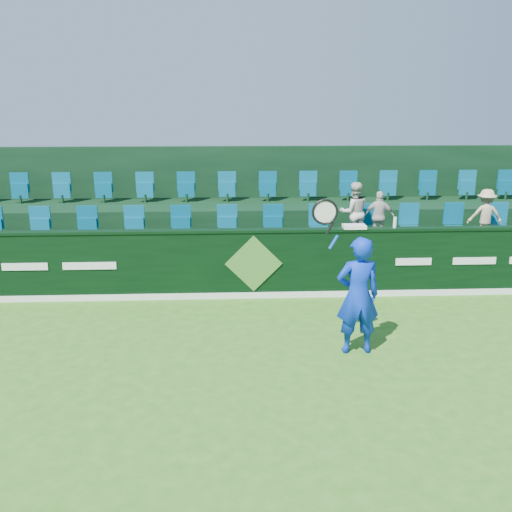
{
  "coord_description": "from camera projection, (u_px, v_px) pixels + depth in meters",
  "views": [
    {
      "loc": [
        -0.45,
        -6.55,
        3.71
      ],
      "look_at": [
        -0.01,
        2.8,
        1.15
      ],
      "focal_mm": 40.0,
      "sensor_mm": 36.0,
      "label": 1
    }
  ],
  "objects": [
    {
      "name": "ground",
      "position": [
        267.0,
        400.0,
        7.31
      ],
      "size": [
        60.0,
        60.0,
        0.0
      ],
      "primitive_type": "plane",
      "color": "#2F6B19",
      "rests_on": "ground"
    },
    {
      "name": "sponsor_hoarding",
      "position": [
        254.0,
        263.0,
        10.99
      ],
      "size": [
        16.0,
        0.25,
        1.35
      ],
      "color": "black",
      "rests_on": "ground"
    },
    {
      "name": "stand_tier_front",
      "position": [
        251.0,
        262.0,
        12.12
      ],
      "size": [
        16.0,
        2.0,
        0.8
      ],
      "primitive_type": "cube",
      "color": "black",
      "rests_on": "ground"
    },
    {
      "name": "stand_tier_back",
      "position": [
        248.0,
        230.0,
        13.89
      ],
      "size": [
        16.0,
        1.8,
        1.3
      ],
      "primitive_type": "cube",
      "color": "black",
      "rests_on": "ground"
    },
    {
      "name": "stand_rear",
      "position": [
        247.0,
        204.0,
        14.17
      ],
      "size": [
        16.0,
        4.1,
        2.6
      ],
      "color": "black",
      "rests_on": "ground"
    },
    {
      "name": "seat_row_front",
      "position": [
        250.0,
        225.0,
        12.32
      ],
      "size": [
        13.5,
        0.5,
        0.6
      ],
      "primitive_type": "cube",
      "color": "#0A5B7D",
      "rests_on": "stand_tier_front"
    },
    {
      "name": "seat_row_back",
      "position": [
        248.0,
        190.0,
        13.92
      ],
      "size": [
        13.5,
        0.5,
        0.6
      ],
      "primitive_type": "cube",
      "color": "#0A5B7D",
      "rests_on": "stand_tier_back"
    },
    {
      "name": "tennis_player",
      "position": [
        357.0,
        295.0,
        8.48
      ],
      "size": [
        1.15,
        0.47,
        2.45
      ],
      "color": "#0B2EC5",
      "rests_on": "ground"
    },
    {
      "name": "spectator_left",
      "position": [
        354.0,
        212.0,
        11.97
      ],
      "size": [
        0.66,
        0.54,
        1.28
      ],
      "primitive_type": "imported",
      "rotation": [
        0.0,
        0.0,
        3.23
      ],
      "color": "beige",
      "rests_on": "stand_tier_front"
    },
    {
      "name": "spectator_middle",
      "position": [
        379.0,
        217.0,
        12.02
      ],
      "size": [
        0.68,
        0.41,
        1.09
      ],
      "primitive_type": "imported",
      "rotation": [
        0.0,
        0.0,
        2.91
      ],
      "color": "beige",
      "rests_on": "stand_tier_front"
    },
    {
      "name": "spectator_right",
      "position": [
        485.0,
        215.0,
        12.12
      ],
      "size": [
        0.77,
        0.51,
        1.11
      ],
      "primitive_type": "imported",
      "rotation": [
        0.0,
        0.0,
        3.0
      ],
      "color": "tan",
      "rests_on": "stand_tier_front"
    },
    {
      "name": "towel",
      "position": [
        354.0,
        227.0,
        10.89
      ],
      "size": [
        0.43,
        0.28,
        0.06
      ],
      "primitive_type": "cube",
      "color": "white",
      "rests_on": "sponsor_hoarding"
    },
    {
      "name": "drinks_bottle",
      "position": [
        395.0,
        222.0,
        10.91
      ],
      "size": [
        0.07,
        0.07,
        0.21
      ],
      "primitive_type": "cylinder",
      "color": "white",
      "rests_on": "sponsor_hoarding"
    }
  ]
}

